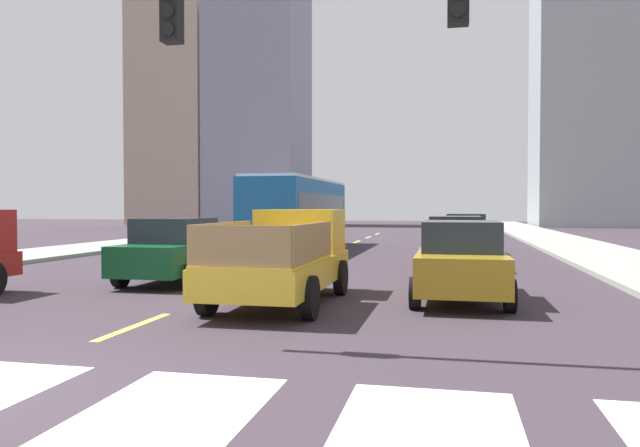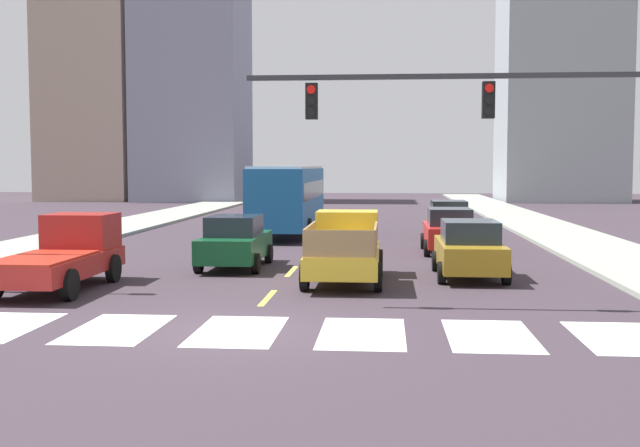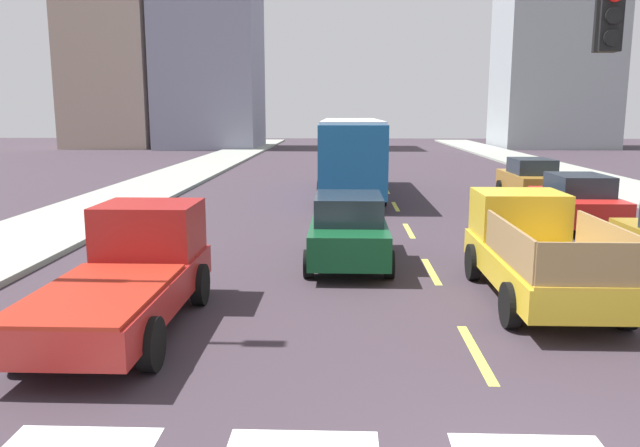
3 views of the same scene
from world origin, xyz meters
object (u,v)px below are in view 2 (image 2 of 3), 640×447
at_px(sedan_far, 449,231).
at_px(sedan_near_left, 469,249).
at_px(sedan_near_right, 448,219).
at_px(city_bus, 289,194).
at_px(traffic_signal_gantry, 542,126).
at_px(pickup_dark, 65,254).
at_px(sedan_mid, 235,242).
at_px(pickup_stakebed, 345,248).

distance_m(sedan_far, sedan_near_left, 6.67).
bearing_deg(sedan_near_left, sedan_near_right, 87.64).
bearing_deg(sedan_near_left, city_bus, 116.54).
height_order(sedan_near_right, traffic_signal_gantry, traffic_signal_gantry).
relative_size(pickup_dark, sedan_mid, 1.18).
relative_size(sedan_far, traffic_signal_gantry, 0.43).
bearing_deg(traffic_signal_gantry, sedan_near_right, 92.01).
relative_size(sedan_far, sedan_near_right, 1.00).
relative_size(sedan_mid, traffic_signal_gantry, 0.43).
height_order(sedan_far, sedan_near_left, same).
bearing_deg(traffic_signal_gantry, sedan_near_left, 101.95).
bearing_deg(pickup_dark, sedan_mid, 48.09).
xyz_separation_m(pickup_stakebed, sedan_far, (3.59, 7.55, -0.08)).
xyz_separation_m(sedan_near_right, traffic_signal_gantry, (0.65, -18.44, 3.39)).
bearing_deg(traffic_signal_gantry, pickup_stakebed, 138.41).
bearing_deg(pickup_dark, traffic_signal_gantry, -11.20).
bearing_deg(sedan_near_right, sedan_mid, -122.92).
height_order(pickup_stakebed, sedan_far, pickup_stakebed).
xyz_separation_m(sedan_near_left, sedan_near_right, (0.43, 13.35, 0.00)).
bearing_deg(sedan_near_left, traffic_signal_gantry, -78.56).
bearing_deg(sedan_near_left, pickup_stakebed, -167.01).
distance_m(pickup_stakebed, sedan_near_left, 3.77).
height_order(city_bus, sedan_near_right, city_bus).
height_order(city_bus, traffic_signal_gantry, traffic_signal_gantry).
distance_m(city_bus, traffic_signal_gantry, 20.96).
relative_size(city_bus, sedan_mid, 2.45).
distance_m(pickup_stakebed, traffic_signal_gantry, 7.15).
bearing_deg(sedan_far, traffic_signal_gantry, -82.00).
xyz_separation_m(pickup_stakebed, sedan_near_left, (3.66, 0.88, -0.08)).
xyz_separation_m(sedan_near_left, traffic_signal_gantry, (1.08, -5.08, 3.39)).
bearing_deg(sedan_mid, city_bus, 87.14).
height_order(pickup_dark, city_bus, city_bus).
relative_size(city_bus, sedan_near_right, 2.45).
bearing_deg(sedan_mid, sedan_near_right, 54.49).
height_order(sedan_mid, traffic_signal_gantry, traffic_signal_gantry).
bearing_deg(city_bus, sedan_mid, -89.12).
bearing_deg(sedan_far, sedan_near_left, -86.97).
bearing_deg(sedan_far, pickup_stakebed, -113.00).
height_order(pickup_stakebed, sedan_near_right, pickup_stakebed).
xyz_separation_m(pickup_dark, sedan_far, (11.19, 9.51, -0.06)).
bearing_deg(pickup_stakebed, sedan_near_left, 12.45).
height_order(pickup_dark, traffic_signal_gantry, traffic_signal_gantry).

